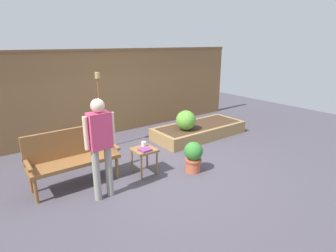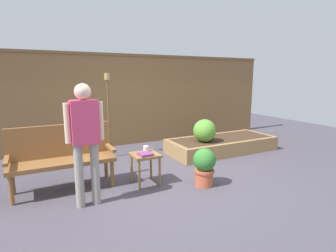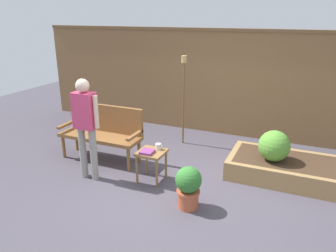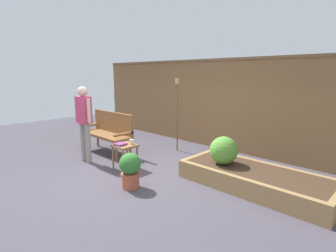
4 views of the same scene
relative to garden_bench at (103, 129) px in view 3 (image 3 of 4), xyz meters
name	(u,v)px [view 3 (image 3 of 4)]	position (x,y,z in m)	size (l,w,h in m)	color
ground_plane	(170,187)	(1.49, -0.51, -0.54)	(14.00, 14.00, 0.00)	#47424C
fence_back	(220,82)	(1.49, 2.09, 0.55)	(8.40, 0.14, 2.16)	brown
garden_bench	(103,129)	(0.00, 0.00, 0.00)	(1.44, 0.48, 0.94)	brown
side_table	(151,156)	(1.14, -0.41, -0.15)	(0.40, 0.40, 0.48)	olive
cup_on_table	(158,147)	(1.21, -0.30, -0.02)	(0.12, 0.09, 0.09)	silver
book_on_table	(147,152)	(1.11, -0.49, -0.05)	(0.19, 0.20, 0.04)	#7F3875
potted_boxwood	(188,186)	(1.91, -0.88, -0.23)	(0.35, 0.35, 0.58)	#B75638
raised_planter_bed	(309,172)	(3.35, 0.51, -0.39)	(2.40, 1.00, 0.30)	#997547
shrub_near_bench	(274,146)	(2.81, 0.41, -0.01)	(0.47, 0.47, 0.47)	brown
tiki_torch	(184,85)	(1.03, 1.21, 0.62)	(0.10, 0.10, 1.71)	brown
person_by_bench	(85,121)	(0.22, -0.72, 0.39)	(0.47, 0.20, 1.56)	gray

